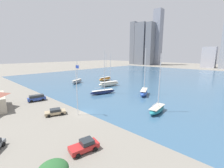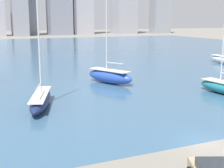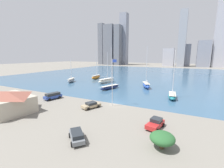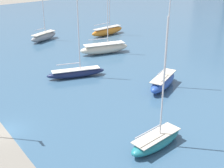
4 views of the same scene
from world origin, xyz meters
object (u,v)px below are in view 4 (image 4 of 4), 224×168
object	(u,v)px
sailboat_teal	(156,140)
sailboat_navy	(76,72)
sailboat_blue	(163,81)
sailboat_gray	(44,36)
sailboat_orange	(107,31)
sailboat_cream	(104,48)

from	to	relation	value
sailboat_teal	sailboat_navy	world-z (taller)	sailboat_navy
sailboat_blue	sailboat_gray	size ratio (longest dim) A/B	1.39
sailboat_gray	sailboat_blue	bearing A→B (deg)	-16.31
sailboat_gray	sailboat_orange	distance (m)	15.85
sailboat_gray	sailboat_teal	distance (m)	48.07
sailboat_cream	sailboat_teal	distance (m)	33.98
sailboat_orange	sailboat_navy	distance (m)	28.28
sailboat_blue	sailboat_cream	xyz separation A→B (m)	(-19.76, 2.55, -0.00)
sailboat_blue	sailboat_teal	world-z (taller)	sailboat_blue
sailboat_gray	sailboat_teal	xyz separation A→B (m)	(47.31, -8.48, -0.12)
sailboat_blue	sailboat_teal	distance (m)	16.21
sailboat_blue	sailboat_navy	world-z (taller)	sailboat_blue
sailboat_orange	sailboat_navy	bearing A→B (deg)	-51.98
sailboat_blue	sailboat_gray	xyz separation A→B (m)	(-36.32, -3.42, -0.12)
sailboat_orange	sailboat_navy	world-z (taller)	sailboat_navy
sailboat_teal	sailboat_navy	xyz separation A→B (m)	(-22.95, 3.14, -0.02)
sailboat_blue	sailboat_orange	xyz separation A→B (m)	(-31.50, 11.68, -0.03)
sailboat_orange	sailboat_cream	bearing A→B (deg)	-43.56
sailboat_blue	sailboat_gray	world-z (taller)	sailboat_blue
sailboat_blue	sailboat_cream	distance (m)	19.92
sailboat_blue	sailboat_navy	size ratio (longest dim) A/B	1.01
sailboat_cream	sailboat_blue	bearing A→B (deg)	7.03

